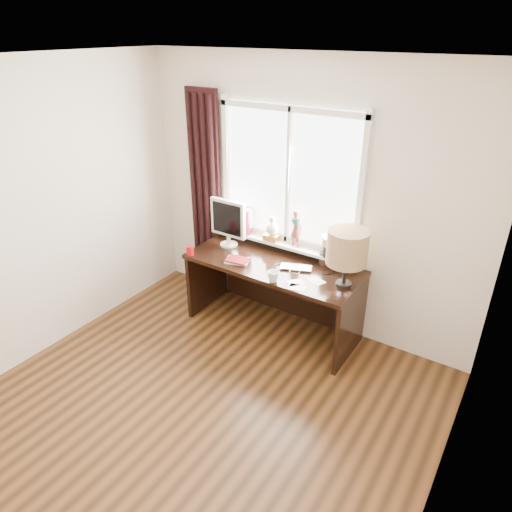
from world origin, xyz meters
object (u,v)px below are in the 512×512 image
Objects in this scene: laptop at (296,268)px; desk at (278,281)px; red_cup at (190,251)px; table_lamp at (347,248)px; mug at (273,276)px; monitor at (228,220)px.

desk is at bearing 140.69° from laptop.
table_lamp is at bearing 10.34° from red_cup.
red_cup is 1.57m from table_lamp.
laptop is 0.61m from table_lamp.
mug is 1.15× the size of red_cup.
mug is 0.96m from red_cup.
laptop is 0.17× the size of desk.
desk is 0.79m from monitor.
desk is (-0.18, 0.40, -0.30)m from mug.
table_lamp is (0.49, -0.04, 0.35)m from laptop.
laptop is 0.36m from desk.
laptop is 0.33m from mug.
monitor is (-0.59, -0.01, 0.52)m from desk.
desk is (0.78, 0.40, -0.29)m from red_cup.
red_cup reaches higher than desk.
table_lamp is (0.55, 0.28, 0.31)m from mug.
laptop is at bearing -4.62° from monitor.
desk is at bearing 170.64° from table_lamp.
red_cup is at bearing -169.66° from table_lamp.
laptop is 2.75× the size of mug.
monitor is at bearing 175.27° from table_lamp.
table_lamp is (1.51, 0.28, 0.32)m from red_cup.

